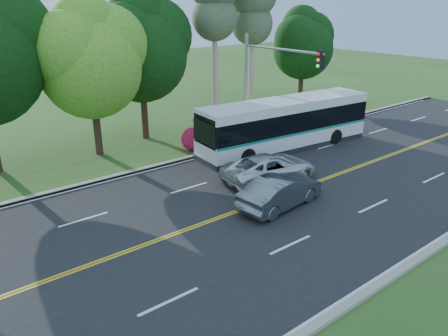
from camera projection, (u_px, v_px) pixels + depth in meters
ground at (242, 210)px, 19.77m from camera, size 120.00×120.00×0.00m
road at (242, 210)px, 19.77m from camera, size 60.00×14.00×0.02m
curb_north at (161, 165)px, 24.98m from camera, size 60.00×0.30×0.15m
curb_south at (381, 283)px, 14.51m from camera, size 60.00×0.30×0.15m
grass_verge at (145, 156)px, 26.34m from camera, size 60.00×4.00×0.10m
lane_markings at (240, 210)px, 19.71m from camera, size 57.60×13.82×0.00m
tree_row at (22, 43)px, 23.24m from camera, size 44.70×9.10×13.84m
bougainvillea_hedge at (244, 129)px, 29.63m from camera, size 9.50×2.25×1.50m
traffic_signal at (267, 76)px, 25.80m from camera, size 0.42×6.10×7.00m
transit_bus at (285, 125)px, 27.42m from camera, size 12.04×3.62×3.10m
sedan at (281, 192)px, 19.80m from camera, size 4.61×2.02×1.47m
suv at (270, 168)px, 22.66m from camera, size 5.35×2.97×1.42m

